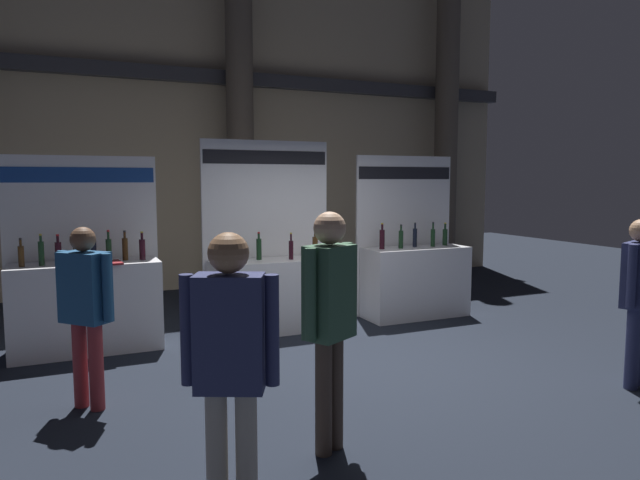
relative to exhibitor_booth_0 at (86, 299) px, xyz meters
name	(u,v)px	position (x,y,z in m)	size (l,w,h in m)	color
ground_plane	(364,364)	(2.73, -1.78, -0.61)	(24.00, 24.00, 0.00)	black
hall_colonnade	(232,102)	(2.73, 3.42, 2.83)	(11.89, 1.01, 6.97)	gray
exhibitor_booth_0	(86,299)	(0.00, 0.00, 0.00)	(1.73, 0.72, 2.29)	white
exhibitor_booth_1	(274,285)	(2.32, -0.02, -0.01)	(1.77, 0.66, 2.53)	white
exhibitor_booth_2	(414,275)	(4.46, -0.09, 0.00)	(1.61, 0.66, 2.35)	white
trash_bin	(241,341)	(1.42, -1.54, -0.26)	(0.37, 0.37, 0.70)	#38383D
visitor_0	(330,310)	(1.53, -3.45, 0.45)	(0.47, 0.38, 1.77)	#47382D
visitor_3	(230,357)	(0.61, -4.10, 0.40)	(0.51, 0.35, 1.71)	#ADA393
visitor_4	(86,301)	(-0.06, -1.86, 0.34)	(0.45, 0.46, 1.60)	maroon
visitor_6	(638,289)	(4.78, -3.45, 0.35)	(0.52, 0.36, 1.63)	navy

